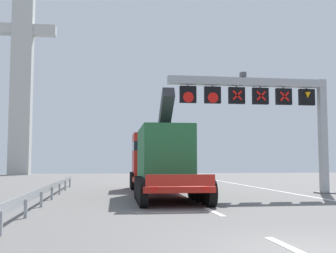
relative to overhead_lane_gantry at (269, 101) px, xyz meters
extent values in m
plane|color=slate|center=(-4.84, -14.52, -5.20)|extent=(112.00, 112.00, 0.00)
cube|color=silver|center=(-5.19, -14.08, -5.19)|extent=(0.20, 2.60, 0.01)
cube|color=silver|center=(-5.19, -7.65, -5.19)|extent=(0.20, 2.60, 0.01)
cube|color=silver|center=(-5.19, -1.21, -5.19)|extent=(0.20, 2.60, 0.01)
cube|color=silver|center=(-5.19, 5.23, -5.19)|extent=(0.20, 2.60, 0.01)
cube|color=silver|center=(-5.19, 11.67, -5.19)|extent=(0.20, 2.60, 0.01)
cube|color=silver|center=(-5.19, 18.10, -5.19)|extent=(0.20, 2.60, 0.01)
cube|color=silver|center=(-5.19, 24.54, -5.19)|extent=(0.20, 2.60, 0.01)
cube|color=silver|center=(-5.19, 30.98, -5.19)|extent=(0.20, 2.60, 0.01)
cube|color=silver|center=(1.36, -2.52, -5.19)|extent=(0.20, 63.00, 0.01)
cube|color=#9EA0A5|center=(3.23, 0.00, -1.93)|extent=(0.40, 0.40, 6.53)
cube|color=slate|center=(3.23, 0.00, -5.16)|extent=(0.90, 0.90, 0.08)
cube|color=#9EA0A5|center=(-1.18, 0.00, 1.08)|extent=(9.20, 0.44, 0.44)
cube|color=#4C4C51|center=(-1.49, 0.00, 1.48)|extent=(0.28, 0.40, 0.28)
cube|color=black|center=(2.29, 0.00, 0.29)|extent=(0.92, 0.24, 0.93)
cube|color=#9EA0A5|center=(2.29, 0.00, 0.81)|extent=(0.08, 0.08, 0.16)
cone|color=orange|center=(2.29, -0.13, 0.39)|extent=(0.33, 0.33, 0.33)
cube|color=black|center=(0.91, 0.00, 0.29)|extent=(0.92, 0.24, 0.93)
cube|color=#9EA0A5|center=(0.91, 0.00, 0.81)|extent=(0.08, 0.08, 0.16)
cube|color=red|center=(0.91, -0.13, 0.29)|extent=(0.56, 0.02, 0.56)
cube|color=red|center=(0.91, -0.13, 0.29)|extent=(0.56, 0.02, 0.56)
cube|color=black|center=(-0.48, 0.00, 0.29)|extent=(0.92, 0.24, 0.93)
cube|color=#9EA0A5|center=(-0.48, 0.00, 0.81)|extent=(0.08, 0.08, 0.16)
cube|color=red|center=(-0.48, -0.13, 0.29)|extent=(0.56, 0.02, 0.56)
cube|color=red|center=(-0.48, -0.13, 0.29)|extent=(0.56, 0.02, 0.56)
cube|color=black|center=(-1.87, 0.00, 0.29)|extent=(0.92, 0.24, 0.93)
cube|color=#9EA0A5|center=(-1.87, 0.00, 0.81)|extent=(0.08, 0.08, 0.16)
cube|color=red|center=(-1.87, -0.13, 0.29)|extent=(0.56, 0.02, 0.56)
cube|color=red|center=(-1.87, -0.13, 0.29)|extent=(0.56, 0.02, 0.56)
cube|color=black|center=(-3.26, 0.00, 0.29)|extent=(0.92, 0.24, 0.93)
cube|color=#9EA0A5|center=(-3.26, 0.00, 0.81)|extent=(0.08, 0.08, 0.16)
cone|color=red|center=(-3.26, -0.13, 0.12)|extent=(0.59, 0.02, 0.59)
cube|color=black|center=(-4.65, 0.00, 0.29)|extent=(0.92, 0.24, 0.93)
cube|color=#9EA0A5|center=(-4.65, 0.00, 0.81)|extent=(0.08, 0.08, 0.16)
cone|color=red|center=(-4.65, -0.13, 0.12)|extent=(0.59, 0.02, 0.59)
cube|color=red|center=(-6.15, -1.49, -4.47)|extent=(3.00, 10.45, 0.24)
cube|color=red|center=(-6.26, -6.77, -4.10)|extent=(2.66, 0.13, 0.44)
cylinder|color=black|center=(-7.59, -5.96, -4.65)|extent=(0.34, 1.11, 1.10)
cylinder|color=black|center=(-4.89, -6.02, -4.65)|extent=(0.34, 1.11, 1.10)
cylinder|color=black|center=(-7.57, -4.91, -4.65)|extent=(0.34, 1.11, 1.10)
cylinder|color=black|center=(-4.87, -4.97, -4.65)|extent=(0.34, 1.11, 1.10)
cylinder|color=black|center=(-7.55, -3.86, -4.65)|extent=(0.34, 1.11, 1.10)
cylinder|color=black|center=(-4.85, -3.92, -4.65)|extent=(0.34, 1.11, 1.10)
cylinder|color=black|center=(-7.53, -2.81, -4.65)|extent=(0.34, 1.11, 1.10)
cylinder|color=black|center=(-4.83, -2.87, -4.65)|extent=(0.34, 1.11, 1.10)
cylinder|color=black|center=(-7.51, -1.76, -4.65)|extent=(0.34, 1.11, 1.10)
cylinder|color=black|center=(-4.81, -1.82, -4.65)|extent=(0.34, 1.11, 1.10)
cube|color=red|center=(-6.01, 5.61, -3.10)|extent=(2.64, 3.25, 3.10)
cube|color=black|center=(-6.01, 5.61, -2.40)|extent=(2.67, 3.27, 0.60)
cylinder|color=black|center=(-7.28, 6.51, -4.65)|extent=(0.36, 1.11, 1.10)
cylinder|color=black|center=(-4.71, 6.46, -4.65)|extent=(0.36, 1.11, 1.10)
cylinder|color=black|center=(-7.32, 4.51, -4.65)|extent=(0.36, 1.11, 1.10)
cylinder|color=black|center=(-4.75, 4.46, -4.65)|extent=(0.36, 1.11, 1.10)
cube|color=#236638|center=(-6.15, -1.09, -3.00)|extent=(2.49, 5.77, 2.70)
cube|color=#2D2D33|center=(-6.16, -1.95, -1.05)|extent=(0.62, 2.95, 2.29)
cube|color=red|center=(-7.24, -6.79, -4.40)|extent=(0.20, 0.06, 0.12)
cube|color=red|center=(-5.28, -6.83, -4.40)|extent=(0.20, 0.06, 0.12)
cube|color=#999EA3|center=(-11.65, -3.47, -4.60)|extent=(0.04, 26.11, 0.32)
cube|color=#999EA3|center=(-11.59, -11.63, -4.90)|extent=(0.10, 0.10, 0.60)
cube|color=#999EA3|center=(-11.59, -8.36, -4.90)|extent=(0.10, 0.10, 0.60)
cube|color=#999EA3|center=(-11.59, -5.10, -4.90)|extent=(0.10, 0.10, 0.60)
cube|color=#999EA3|center=(-11.59, -1.84, -4.90)|extent=(0.10, 0.10, 0.60)
cube|color=#999EA3|center=(-11.59, 1.43, -4.90)|extent=(0.10, 0.10, 0.60)
cube|color=#999EA3|center=(-11.59, 4.69, -4.90)|extent=(0.10, 0.10, 0.60)
cube|color=#999EA3|center=(-11.59, 7.95, -4.90)|extent=(0.10, 0.10, 0.60)
cube|color=#B7B7B2|center=(-20.92, 37.65, 11.14)|extent=(2.80, 2.00, 32.69)
cube|color=#B7B7B2|center=(-20.92, 37.65, 15.07)|extent=(9.00, 1.60, 1.40)
camera|label=1|loc=(-9.02, -22.57, -3.38)|focal=45.06mm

